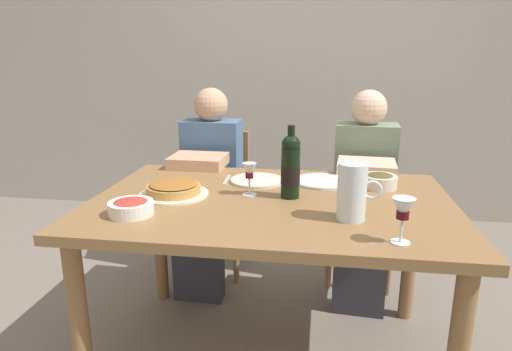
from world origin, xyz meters
name	(u,v)px	position (x,y,z in m)	size (l,w,h in m)	color
back_wall	(301,47)	(0.00, 2.00, 1.40)	(8.00, 0.10, 2.80)	#B2ADA3
dining_table	(271,220)	(0.00, 0.00, 0.67)	(1.50, 1.00, 0.76)	olive
wine_bottle	(291,167)	(0.07, 0.04, 0.89)	(0.08, 0.08, 0.31)	black
water_pitcher	(352,195)	(0.32, -0.19, 0.85)	(0.16, 0.11, 0.21)	silver
baked_tart	(174,189)	(-0.42, -0.01, 0.79)	(0.30, 0.30, 0.06)	silver
salad_bowl	(131,207)	(-0.50, -0.26, 0.79)	(0.17, 0.17, 0.06)	white
olive_bowl	(379,180)	(0.47, 0.24, 0.79)	(0.16, 0.16, 0.07)	silver
wine_glass_left_diner	(403,211)	(0.46, -0.38, 0.87)	(0.07, 0.07, 0.15)	silver
wine_glass_right_diner	(249,173)	(-0.10, 0.04, 0.86)	(0.06, 0.06, 0.14)	silver
dinner_plate_left_setting	(257,180)	(-0.10, 0.26, 0.77)	(0.26, 0.26, 0.01)	silver
dinner_plate_right_setting	(322,181)	(0.21, 0.28, 0.77)	(0.27, 0.27, 0.01)	silver
fork_left_setting	(227,180)	(-0.25, 0.26, 0.76)	(0.16, 0.01, 0.01)	silver
knife_left_setting	(289,182)	(0.05, 0.26, 0.76)	(0.18, 0.01, 0.01)	silver
knife_right_setting	(354,183)	(0.36, 0.28, 0.76)	(0.18, 0.01, 0.01)	silver
spoon_right_setting	(290,181)	(0.06, 0.28, 0.76)	(0.16, 0.01, 0.01)	silver
chair_left	(218,191)	(-0.45, 0.90, 0.50)	(0.41, 0.41, 0.87)	#9E7A51
diner_left	(208,183)	(-0.45, 0.67, 0.62)	(0.34, 0.51, 1.16)	#4C6B93
chair_right	(362,198)	(0.46, 0.90, 0.50)	(0.43, 0.43, 0.87)	#9E7A51
diner_right	(364,190)	(0.44, 0.66, 0.62)	(0.36, 0.52, 1.16)	gray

